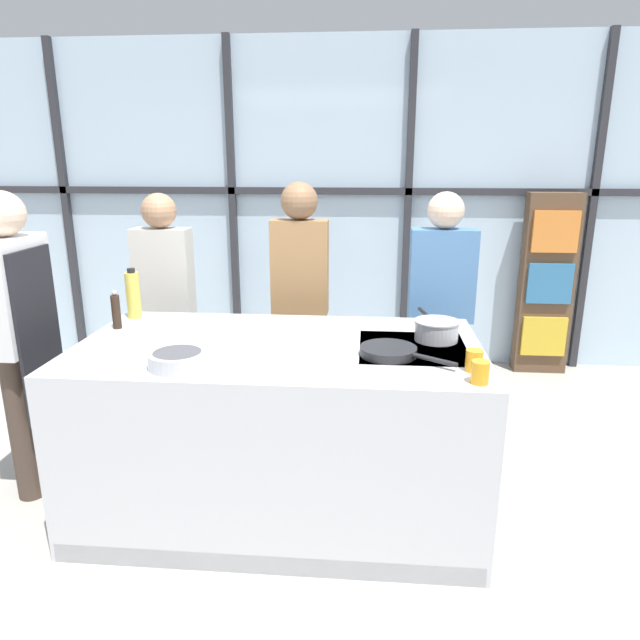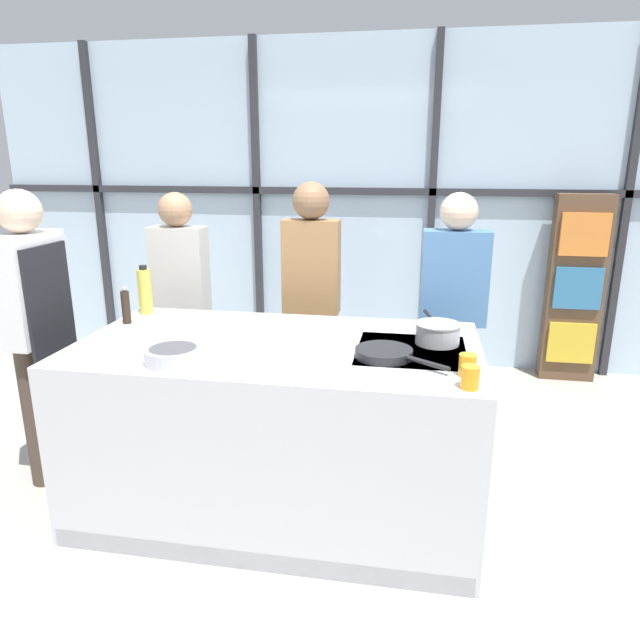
{
  "view_description": "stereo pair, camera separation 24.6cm",
  "coord_description": "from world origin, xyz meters",
  "px_view_note": "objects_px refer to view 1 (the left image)",
  "views": [
    {
      "loc": [
        0.44,
        -2.67,
        1.82
      ],
      "look_at": [
        0.2,
        0.1,
        1.02
      ],
      "focal_mm": 32.0,
      "sensor_mm": 36.0,
      "label": 1
    },
    {
      "loc": [
        0.68,
        -2.64,
        1.82
      ],
      "look_at": [
        0.2,
        0.1,
        1.02
      ],
      "focal_mm": 32.0,
      "sensor_mm": 36.0,
      "label": 2
    }
  ],
  "objects_px": {
    "white_plate": "(191,345)",
    "juice_glass_far": "(474,361)",
    "spectator_center_left": "(300,290)",
    "juice_glass_near": "(480,372)",
    "spectator_far_left": "(165,296)",
    "pepper_grinder": "(116,311)",
    "frying_pan": "(390,351)",
    "spectator_center_right": "(440,302)",
    "mixing_bowl": "(178,359)",
    "saucepan": "(436,329)",
    "oil_bottle": "(133,295)",
    "chef": "(20,329)"
  },
  "relations": [
    {
      "from": "white_plate",
      "to": "juice_glass_far",
      "type": "relative_size",
      "value": 2.63
    },
    {
      "from": "spectator_center_left",
      "to": "juice_glass_near",
      "type": "height_order",
      "value": "spectator_center_left"
    },
    {
      "from": "spectator_far_left",
      "to": "pepper_grinder",
      "type": "distance_m",
      "value": 0.73
    },
    {
      "from": "spectator_far_left",
      "to": "frying_pan",
      "type": "height_order",
      "value": "spectator_far_left"
    },
    {
      "from": "spectator_center_right",
      "to": "mixing_bowl",
      "type": "xyz_separation_m",
      "value": [
        -1.3,
        -1.27,
        0.03
      ]
    },
    {
      "from": "white_plate",
      "to": "mixing_bowl",
      "type": "relative_size",
      "value": 0.97
    },
    {
      "from": "saucepan",
      "to": "juice_glass_near",
      "type": "distance_m",
      "value": 0.58
    },
    {
      "from": "juice_glass_near",
      "to": "juice_glass_far",
      "type": "bearing_deg",
      "value": 90.0
    },
    {
      "from": "juice_glass_near",
      "to": "oil_bottle",
      "type": "bearing_deg",
      "value": 154.88
    },
    {
      "from": "frying_pan",
      "to": "juice_glass_near",
      "type": "bearing_deg",
      "value": -40.98
    },
    {
      "from": "juice_glass_near",
      "to": "juice_glass_far",
      "type": "relative_size",
      "value": 1.0
    },
    {
      "from": "spectator_center_right",
      "to": "chef",
      "type": "bearing_deg",
      "value": 19.97
    },
    {
      "from": "spectator_center_right",
      "to": "pepper_grinder",
      "type": "relative_size",
      "value": 7.65
    },
    {
      "from": "chef",
      "to": "white_plate",
      "type": "height_order",
      "value": "chef"
    },
    {
      "from": "spectator_center_right",
      "to": "juice_glass_near",
      "type": "relative_size",
      "value": 16.92
    },
    {
      "from": "juice_glass_near",
      "to": "juice_glass_far",
      "type": "height_order",
      "value": "same"
    },
    {
      "from": "saucepan",
      "to": "pepper_grinder",
      "type": "xyz_separation_m",
      "value": [
        -1.7,
        0.06,
        0.04
      ]
    },
    {
      "from": "spectator_center_left",
      "to": "saucepan",
      "type": "relative_size",
      "value": 4.05
    },
    {
      "from": "oil_bottle",
      "to": "pepper_grinder",
      "type": "bearing_deg",
      "value": -92.65
    },
    {
      "from": "chef",
      "to": "juice_glass_far",
      "type": "height_order",
      "value": "chef"
    },
    {
      "from": "spectator_far_left",
      "to": "white_plate",
      "type": "distance_m",
      "value": 1.1
    },
    {
      "from": "chef",
      "to": "spectator_center_left",
      "type": "relative_size",
      "value": 0.99
    },
    {
      "from": "oil_bottle",
      "to": "mixing_bowl",
      "type": "bearing_deg",
      "value": -56.41
    },
    {
      "from": "spectator_center_right",
      "to": "juice_glass_near",
      "type": "bearing_deg",
      "value": 90.02
    },
    {
      "from": "white_plate",
      "to": "juice_glass_far",
      "type": "xyz_separation_m",
      "value": [
        1.33,
        -0.23,
        0.04
      ]
    },
    {
      "from": "spectator_far_left",
      "to": "mixing_bowl",
      "type": "xyz_separation_m",
      "value": [
        0.51,
        -1.27,
        0.03
      ]
    },
    {
      "from": "white_plate",
      "to": "pepper_grinder",
      "type": "height_order",
      "value": "pepper_grinder"
    },
    {
      "from": "spectator_far_left",
      "to": "pepper_grinder",
      "type": "bearing_deg",
      "value": 89.16
    },
    {
      "from": "saucepan",
      "to": "oil_bottle",
      "type": "height_order",
      "value": "oil_bottle"
    },
    {
      "from": "spectator_far_left",
      "to": "oil_bottle",
      "type": "xyz_separation_m",
      "value": [
        -0.0,
        -0.51,
        0.13
      ]
    },
    {
      "from": "white_plate",
      "to": "juice_glass_near",
      "type": "relative_size",
      "value": 2.63
    },
    {
      "from": "spectator_center_right",
      "to": "juice_glass_far",
      "type": "bearing_deg",
      "value": 90.02
    },
    {
      "from": "saucepan",
      "to": "pepper_grinder",
      "type": "bearing_deg",
      "value": 177.83
    },
    {
      "from": "spectator_center_right",
      "to": "pepper_grinder",
      "type": "xyz_separation_m",
      "value": [
        -1.82,
        -0.72,
        0.09
      ]
    },
    {
      "from": "mixing_bowl",
      "to": "juice_glass_far",
      "type": "relative_size",
      "value": 2.72
    },
    {
      "from": "oil_bottle",
      "to": "juice_glass_near",
      "type": "bearing_deg",
      "value": -25.12
    },
    {
      "from": "chef",
      "to": "spectator_center_left",
      "type": "distance_m",
      "value": 1.63
    },
    {
      "from": "mixing_bowl",
      "to": "juice_glass_near",
      "type": "distance_m",
      "value": 1.3
    },
    {
      "from": "spectator_center_right",
      "to": "pepper_grinder",
      "type": "height_order",
      "value": "spectator_center_right"
    },
    {
      "from": "mixing_bowl",
      "to": "saucepan",
      "type": "bearing_deg",
      "value": 22.4
    },
    {
      "from": "chef",
      "to": "spectator_center_right",
      "type": "bearing_deg",
      "value": 109.97
    },
    {
      "from": "spectator_center_left",
      "to": "juice_glass_near",
      "type": "bearing_deg",
      "value": 123.76
    },
    {
      "from": "spectator_center_left",
      "to": "juice_glass_near",
      "type": "distance_m",
      "value": 1.63
    },
    {
      "from": "chef",
      "to": "oil_bottle",
      "type": "distance_m",
      "value": 0.61
    },
    {
      "from": "spectator_center_right",
      "to": "saucepan",
      "type": "xyz_separation_m",
      "value": [
        -0.12,
        -0.79,
        0.05
      ]
    },
    {
      "from": "mixing_bowl",
      "to": "juice_glass_far",
      "type": "height_order",
      "value": "juice_glass_far"
    },
    {
      "from": "chef",
      "to": "juice_glass_near",
      "type": "relative_size",
      "value": 17.36
    },
    {
      "from": "white_plate",
      "to": "juice_glass_near",
      "type": "xyz_separation_m",
      "value": [
        1.33,
        -0.37,
        0.04
      ]
    },
    {
      "from": "spectator_far_left",
      "to": "pepper_grinder",
      "type": "xyz_separation_m",
      "value": [
        -0.01,
        -0.72,
        0.09
      ]
    },
    {
      "from": "chef",
      "to": "juice_glass_far",
      "type": "xyz_separation_m",
      "value": [
        2.3,
        -0.38,
        0.03
      ]
    }
  ]
}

